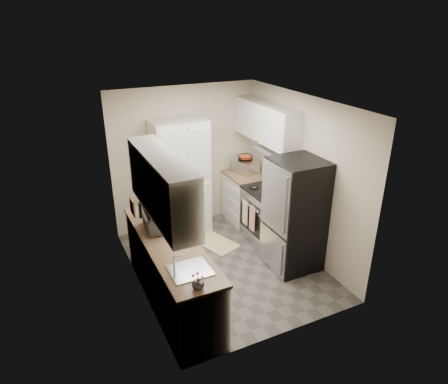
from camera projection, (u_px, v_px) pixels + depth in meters
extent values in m
plane|color=#56514C|center=(225.00, 265.00, 6.16)|extent=(3.20, 3.20, 0.00)
cube|color=beige|center=(186.00, 158.00, 6.97)|extent=(2.60, 0.04, 2.50)
cube|color=beige|center=(289.00, 244.00, 4.33)|extent=(2.60, 0.04, 2.50)
cube|color=beige|center=(134.00, 208.00, 5.14)|extent=(0.04, 3.20, 2.50)
cube|color=beige|center=(301.00, 176.00, 6.16)|extent=(0.04, 3.20, 2.50)
cube|color=white|center=(225.00, 102.00, 5.14)|extent=(2.60, 3.20, 0.04)
cube|color=silver|center=(162.00, 185.00, 4.35)|extent=(0.33, 1.60, 0.70)
cube|color=silver|center=(266.00, 125.00, 6.51)|extent=(0.33, 1.55, 0.58)
cube|color=#99999E|center=(276.00, 155.00, 6.28)|extent=(0.45, 0.76, 0.13)
cube|color=#B7B7BC|center=(190.00, 270.00, 4.44)|extent=(0.45, 0.40, 0.02)
cube|color=brown|center=(132.00, 207.00, 5.34)|extent=(0.02, 0.22, 0.22)
cube|color=silver|center=(181.00, 178.00, 6.76)|extent=(0.90, 0.55, 2.00)
cube|color=silver|center=(171.00, 272.00, 5.23)|extent=(0.60, 2.30, 0.88)
cube|color=#846647|center=(170.00, 242.00, 5.05)|extent=(0.63, 2.33, 0.04)
cube|color=silver|center=(245.00, 198.00, 7.35)|extent=(0.60, 0.80, 0.88)
cube|color=#846647|center=(246.00, 175.00, 7.16)|extent=(0.63, 0.83, 0.04)
cube|color=#B7B7BC|center=(267.00, 216.00, 6.68)|extent=(0.64, 0.76, 0.90)
cube|color=black|center=(268.00, 191.00, 6.49)|extent=(0.66, 0.78, 0.03)
cube|color=black|center=(284.00, 182.00, 6.56)|extent=(0.06, 0.76, 0.22)
cube|color=#D98C8D|center=(252.00, 219.00, 6.38)|extent=(0.01, 0.16, 0.42)
cube|color=beige|center=(245.00, 213.00, 6.57)|extent=(0.01, 0.16, 0.42)
cube|color=#B7B7BC|center=(295.00, 215.00, 5.84)|extent=(0.70, 0.72, 1.70)
imported|color=#B3B2B7|center=(158.00, 220.00, 5.28)|extent=(0.35, 0.49, 0.26)
cylinder|color=black|center=(141.00, 208.00, 5.56)|extent=(0.07, 0.07, 0.28)
imported|color=white|center=(198.00, 283.00, 4.13)|extent=(0.17, 0.17, 0.14)
cube|color=#32813A|center=(152.00, 194.00, 5.95)|extent=(0.11, 0.26, 0.34)
cube|color=#BABABF|center=(245.00, 166.00, 7.19)|extent=(0.44, 0.49, 0.24)
cube|color=beige|center=(216.00, 243.00, 6.74)|extent=(0.66, 0.83, 0.01)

